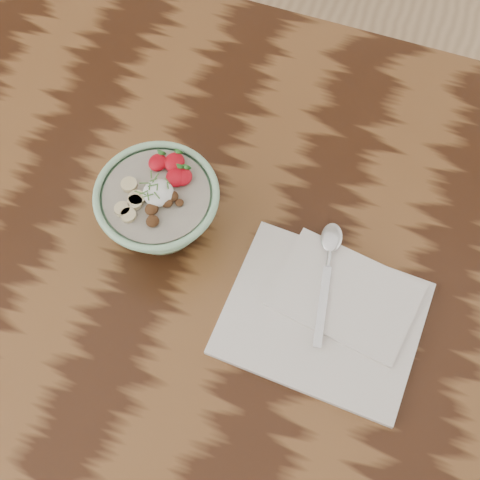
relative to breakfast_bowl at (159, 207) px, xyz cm
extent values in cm
cube|color=#32190C|center=(0.48, 2.44, -7.93)|extent=(160.00, 90.00, 4.00)
cylinder|color=#96CA9F|center=(-0.01, -0.05, -5.38)|extent=(7.71, 7.71, 1.10)
torus|color=#96CA9F|center=(-0.01, -0.05, 3.61)|extent=(17.52, 17.52, 1.01)
cylinder|color=#A39887|center=(-0.01, -0.05, 3.06)|extent=(14.86, 14.86, 0.92)
ellipsoid|color=white|center=(0.39, -0.03, 4.33)|extent=(4.25, 4.25, 2.33)
ellipsoid|color=#B60815|center=(-1.58, 4.49, 4.23)|extent=(2.60, 2.86, 1.43)
cone|color=#286623|center=(-1.58, 5.65, 4.53)|extent=(1.40, 1.03, 1.52)
ellipsoid|color=#B60815|center=(2.62, 3.46, 4.23)|extent=(2.58, 2.83, 1.42)
cone|color=#286623|center=(2.62, 4.62, 4.53)|extent=(1.40, 1.03, 1.52)
ellipsoid|color=#B60815|center=(0.62, 5.25, 4.31)|extent=(2.89, 3.18, 1.59)
cone|color=#286623|center=(0.62, 6.55, 4.61)|extent=(1.40, 1.03, 1.52)
ellipsoid|color=#B60815|center=(1.77, 3.08, 4.30)|extent=(2.85, 3.14, 1.57)
cone|color=#286623|center=(1.77, 4.36, 4.60)|extent=(1.40, 1.03, 1.52)
cylinder|color=beige|center=(-2.18, -2.28, 3.92)|extent=(2.11, 2.11, 0.70)
cylinder|color=beige|center=(-4.05, 0.03, 3.92)|extent=(2.25, 2.25, 0.70)
cylinder|color=beige|center=(-2.21, -4.39, 3.92)|extent=(2.09, 2.09, 0.70)
cylinder|color=beige|center=(-2.19, -1.60, 3.92)|extent=(2.30, 2.30, 0.70)
cylinder|color=beige|center=(-3.37, -3.81, 3.92)|extent=(2.16, 2.16, 0.70)
ellipsoid|color=#512D17|center=(3.57, -0.32, 3.93)|extent=(1.60, 1.60, 0.61)
ellipsoid|color=#512D17|center=(1.14, -3.93, 4.03)|extent=(1.70, 1.48, 0.96)
ellipsoid|color=#512D17|center=(0.45, -2.59, 4.16)|extent=(2.23, 2.34, 0.92)
ellipsoid|color=#512D17|center=(2.39, 0.21, 4.08)|extent=(2.04, 2.07, 1.19)
ellipsoid|color=#512D17|center=(1.98, -0.99, 4.11)|extent=(1.97, 1.78, 1.27)
ellipsoid|color=#512D17|center=(1.29, -4.27, 4.16)|extent=(2.50, 2.52, 1.30)
ellipsoid|color=#512D17|center=(0.67, -2.31, 3.94)|extent=(1.42, 1.31, 0.95)
cylinder|color=#487531|center=(-1.24, 1.69, 5.52)|extent=(0.64, 1.09, 0.22)
cylinder|color=#487531|center=(-1.11, -1.26, 5.52)|extent=(1.02, 1.04, 0.22)
cylinder|color=#487531|center=(-0.47, 1.40, 5.52)|extent=(0.40, 1.58, 0.23)
cylinder|color=#487531|center=(-0.30, -1.61, 5.52)|extent=(0.79, 1.14, 0.22)
cylinder|color=#487531|center=(-0.70, -0.14, 5.52)|extent=(0.43, 0.98, 0.21)
cylinder|color=#487531|center=(-1.55, -1.44, 5.52)|extent=(1.64, 0.22, 0.24)
cylinder|color=#487531|center=(-0.61, 1.01, 5.52)|extent=(0.95, 0.87, 0.22)
cylinder|color=#487531|center=(0.75, -1.06, 5.52)|extent=(1.17, 0.86, 0.22)
cylinder|color=#487531|center=(0.30, 0.15, 5.52)|extent=(0.50, 1.06, 0.22)
cylinder|color=#487531|center=(-0.39, -1.51, 5.52)|extent=(1.36, 1.08, 0.23)
cylinder|color=#487531|center=(-0.41, 0.18, 5.52)|extent=(1.16, 0.83, 0.22)
cylinder|color=#487531|center=(1.56, 0.81, 5.52)|extent=(0.69, 0.99, 0.22)
cylinder|color=#487531|center=(1.24, 1.48, 5.52)|extent=(1.08, 0.83, 0.22)
cylinder|color=#487531|center=(-1.56, 0.14, 5.52)|extent=(1.40, 0.61, 0.23)
cube|color=white|center=(26.65, -6.33, -5.42)|extent=(27.76, 22.87, 1.03)
cube|color=white|center=(28.70, -2.21, -4.59)|extent=(21.36, 16.19, 0.62)
cube|color=silver|center=(26.13, -5.09, -4.10)|extent=(3.07, 12.12, 0.37)
cylinder|color=silver|center=(24.91, 2.44, -3.92)|extent=(1.23, 3.23, 0.74)
ellipsoid|color=silver|center=(24.43, 5.42, -3.78)|extent=(3.94, 5.28, 1.00)
camera|label=1|loc=(25.99, -39.25, 83.40)|focal=50.00mm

